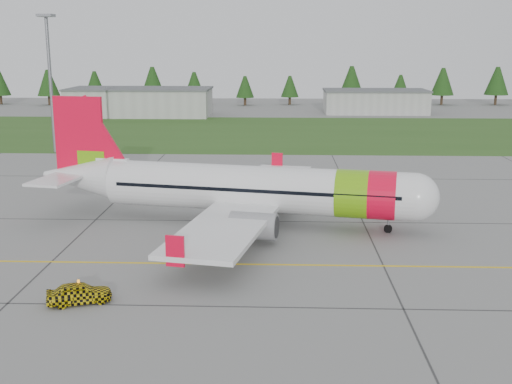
{
  "coord_description": "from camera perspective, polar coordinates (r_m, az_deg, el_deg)",
  "views": [
    {
      "loc": [
        2.2,
        -37.45,
        16.04
      ],
      "look_at": [
        0.21,
        16.06,
        3.71
      ],
      "focal_mm": 45.0,
      "sensor_mm": 36.0,
      "label": 1
    }
  ],
  "objects": [
    {
      "name": "taxi_guideline",
      "position": [
        48.25,
        -0.61,
        -6.44
      ],
      "size": [
        120.0,
        0.25,
        0.02
      ],
      "primitive_type": "cube",
      "color": "gold",
      "rests_on": "ground"
    },
    {
      "name": "hangar_east",
      "position": [
        157.69,
        10.53,
        7.86
      ],
      "size": [
        24.0,
        12.0,
        5.2
      ],
      "primitive_type": "cube",
      "color": "#A8A8A3",
      "rests_on": "ground"
    },
    {
      "name": "treeline",
      "position": [
        175.81,
        1.43,
        9.36
      ],
      "size": [
        160.0,
        8.0,
        10.0
      ],
      "primitive_type": null,
      "color": "#1C3F14",
      "rests_on": "ground"
    },
    {
      "name": "floodlight_mast",
      "position": [
        101.58,
        -17.78,
        8.95
      ],
      "size": [
        0.5,
        0.5,
        20.0
      ],
      "primitive_type": "cylinder",
      "color": "slate",
      "rests_on": "ground"
    },
    {
      "name": "follow_me_car",
      "position": [
        42.16,
        -15.55,
        -6.95
      ],
      "size": [
        1.84,
        1.99,
        4.04
      ],
      "primitive_type": "imported",
      "rotation": [
        0.0,
        0.0,
        1.91
      ],
      "color": "yellow",
      "rests_on": "ground"
    },
    {
      "name": "hangar_west",
      "position": [
        151.49,
        -10.25,
        7.82
      ],
      "size": [
        32.0,
        14.0,
        6.0
      ],
      "primitive_type": "cube",
      "color": "#A8A8A3",
      "rests_on": "ground"
    },
    {
      "name": "grass_strip",
      "position": [
        120.54,
        1.07,
        5.32
      ],
      "size": [
        320.0,
        50.0,
        0.03
      ],
      "primitive_type": "cube",
      "color": "#30561E",
      "rests_on": "ground"
    },
    {
      "name": "ground",
      "position": [
        40.8,
        -1.15,
        -10.18
      ],
      "size": [
        320.0,
        320.0,
        0.0
      ],
      "primitive_type": "plane",
      "color": "gray",
      "rests_on": "ground"
    },
    {
      "name": "aircraft",
      "position": [
        58.18,
        -0.76,
        0.28
      ],
      "size": [
        37.06,
        34.67,
        11.32
      ],
      "rotation": [
        0.0,
        0.0,
        -0.2
      ],
      "color": "white",
      "rests_on": "ground"
    }
  ]
}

